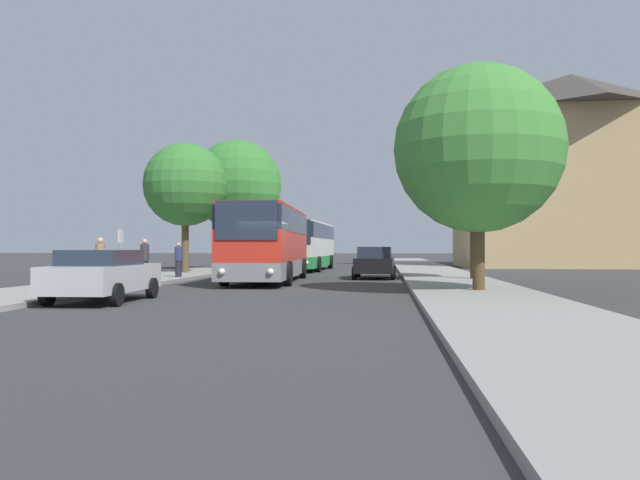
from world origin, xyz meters
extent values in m
plane|color=#38383A|center=(0.00, 0.00, 0.00)|extent=(300.00, 300.00, 0.00)
cube|color=gray|center=(-7.00, 0.00, 0.07)|extent=(4.00, 120.00, 0.15)
cube|color=gray|center=(7.00, 0.00, 0.07)|extent=(4.00, 120.00, 0.15)
cube|color=tan|center=(19.23, 28.70, 6.01)|extent=(17.69, 11.99, 12.03)
pyramid|color=#423D38|center=(19.23, 28.70, 13.82)|extent=(17.69, 11.99, 3.60)
cube|color=gray|center=(-1.15, 4.48, 0.62)|extent=(2.96, 10.82, 0.70)
cube|color=red|center=(-1.15, 4.48, 1.60)|extent=(2.96, 10.82, 1.25)
cube|color=#232D3D|center=(-1.15, 4.48, 2.70)|extent=(2.98, 10.61, 0.95)
cube|color=red|center=(-1.15, 4.48, 3.24)|extent=(2.90, 10.61, 0.12)
cube|color=#232D3D|center=(-0.95, -0.92, 2.55)|extent=(2.32, 0.14, 1.45)
sphere|color=#F4EAC1|center=(-1.85, -0.97, 0.66)|extent=(0.24, 0.24, 0.24)
sphere|color=#F4EAC1|center=(-0.05, -0.91, 0.66)|extent=(0.24, 0.24, 0.24)
cylinder|color=black|center=(-2.32, 1.21, 0.50)|extent=(0.34, 1.01, 1.00)
cylinder|color=black|center=(0.25, 1.30, 0.50)|extent=(0.34, 1.01, 1.00)
cylinder|color=black|center=(-2.55, 7.65, 0.50)|extent=(0.34, 1.01, 1.00)
cylinder|color=black|center=(0.02, 7.74, 0.50)|extent=(0.34, 1.01, 1.00)
cube|color=#238942|center=(-1.16, 18.85, 0.62)|extent=(2.83, 11.56, 0.70)
cube|color=silver|center=(-1.16, 18.85, 1.57)|extent=(2.83, 11.56, 1.19)
cube|color=#232D3D|center=(-1.16, 18.85, 2.64)|extent=(2.84, 11.33, 0.95)
cube|color=silver|center=(-1.16, 18.85, 3.17)|extent=(2.77, 11.32, 0.12)
cube|color=#232D3D|center=(-1.32, 13.08, 2.49)|extent=(2.26, 0.12, 1.45)
sphere|color=#F4EAC1|center=(-2.20, 13.08, 0.66)|extent=(0.24, 0.24, 0.24)
sphere|color=#F4EAC1|center=(-0.45, 13.03, 0.66)|extent=(0.24, 0.24, 0.24)
cylinder|color=black|center=(-2.51, 15.44, 0.50)|extent=(0.33, 1.01, 1.00)
cylinder|color=black|center=(-0.01, 15.37, 0.50)|extent=(0.33, 1.01, 1.00)
cylinder|color=black|center=(-2.32, 22.33, 0.50)|extent=(0.33, 1.01, 1.00)
cylinder|color=black|center=(0.19, 22.26, 0.50)|extent=(0.33, 1.01, 1.00)
cube|color=#B7B7BC|center=(-3.86, -6.38, 0.68)|extent=(1.99, 4.40, 0.73)
cube|color=#232D3D|center=(-3.85, -6.55, 1.26)|extent=(1.71, 2.31, 0.43)
cylinder|color=black|center=(-4.83, -5.05, 0.31)|extent=(0.22, 0.62, 0.62)
cylinder|color=black|center=(-2.95, -5.00, 0.31)|extent=(0.22, 0.62, 0.62)
cylinder|color=black|center=(-4.76, -7.75, 0.31)|extent=(0.22, 0.62, 0.62)
cylinder|color=black|center=(-2.88, -7.70, 0.31)|extent=(0.22, 0.62, 0.62)
cube|color=black|center=(3.63, 7.85, 0.67)|extent=(1.99, 4.27, 0.72)
cube|color=#232D3D|center=(3.63, 8.02, 1.31)|extent=(1.69, 2.25, 0.55)
cylinder|color=black|center=(4.50, 6.52, 0.31)|extent=(0.22, 0.63, 0.62)
cylinder|color=black|center=(2.66, 6.58, 0.31)|extent=(0.22, 0.63, 0.62)
cylinder|color=black|center=(4.59, 9.12, 0.31)|extent=(0.22, 0.63, 0.62)
cylinder|color=black|center=(2.75, 9.19, 0.31)|extent=(0.22, 0.63, 0.62)
cylinder|color=gray|center=(-7.12, 2.23, 1.27)|extent=(0.08, 0.08, 2.23)
cube|color=silver|center=(-7.12, 2.23, 2.03)|extent=(0.03, 0.45, 0.60)
cylinder|color=#23232D|center=(-7.06, 0.19, 0.58)|extent=(0.30, 0.30, 0.85)
cylinder|color=olive|center=(-7.06, 0.19, 1.36)|extent=(0.36, 0.36, 0.71)
sphere|color=tan|center=(-7.06, 0.19, 1.83)|extent=(0.23, 0.23, 0.23)
cylinder|color=#23232D|center=(-5.96, 2.02, 0.57)|extent=(0.30, 0.30, 0.84)
cylinder|color=#333338|center=(-5.96, 2.02, 1.34)|extent=(0.36, 0.36, 0.70)
sphere|color=tan|center=(-5.96, 2.02, 1.80)|extent=(0.23, 0.23, 0.23)
cylinder|color=#23232D|center=(-5.64, 5.42, 0.54)|extent=(0.30, 0.30, 0.78)
cylinder|color=navy|center=(-5.64, 5.42, 1.25)|extent=(0.36, 0.36, 0.65)
sphere|color=tan|center=(-5.64, 5.42, 1.68)|extent=(0.21, 0.21, 0.21)
cylinder|color=brown|center=(-7.11, 10.93, 1.75)|extent=(0.40, 0.40, 3.20)
sphere|color=#387F33|center=(-7.11, 10.93, 5.12)|extent=(4.72, 4.72, 4.72)
cylinder|color=#513D23|center=(-5.97, 18.58, 1.86)|extent=(0.40, 0.40, 3.41)
sphere|color=#387F33|center=(-5.97, 18.58, 5.87)|extent=(6.15, 6.15, 6.15)
cylinder|color=#47331E|center=(8.16, 5.39, 2.09)|extent=(0.40, 0.40, 3.89)
sphere|color=#286023|center=(8.16, 5.39, 5.55)|extent=(4.03, 4.03, 4.03)
cylinder|color=#513D23|center=(7.18, -2.39, 1.44)|extent=(0.40, 0.40, 2.57)
sphere|color=#428938|center=(7.18, -2.39, 4.81)|extent=(5.57, 5.57, 5.57)
camera|label=1|loc=(4.06, -23.36, 1.54)|focal=35.00mm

